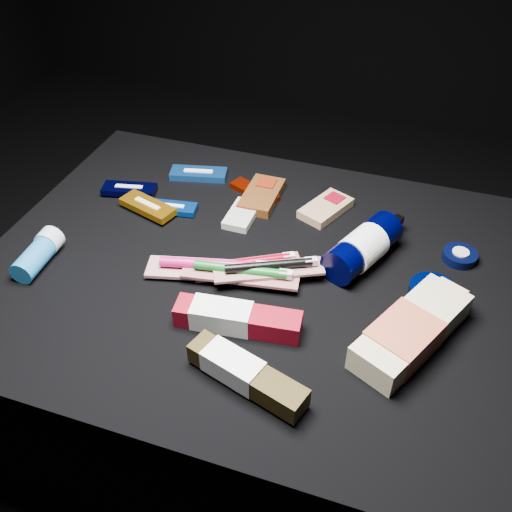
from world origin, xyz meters
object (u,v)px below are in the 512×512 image
(lotion_bottle, at_px, (363,247))
(toothpaste_carton_red, at_px, (232,318))
(bodywash_bottle, at_px, (410,332))
(deodorant_stick, at_px, (38,254))

(lotion_bottle, bearing_deg, toothpaste_carton_red, -102.95)
(bodywash_bottle, bearing_deg, lotion_bottle, 147.86)
(bodywash_bottle, height_order, toothpaste_carton_red, bodywash_bottle)
(toothpaste_carton_red, bearing_deg, bodywash_bottle, 4.70)
(lotion_bottle, bearing_deg, bodywash_bottle, -34.34)
(bodywash_bottle, bearing_deg, deodorant_stick, -152.19)
(bodywash_bottle, xyz_separation_m, deodorant_stick, (-0.68, -0.02, -0.00))
(lotion_bottle, relative_size, toothpaste_carton_red, 1.02)
(deodorant_stick, height_order, toothpaste_carton_red, deodorant_stick)
(lotion_bottle, height_order, bodywash_bottle, lotion_bottle)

